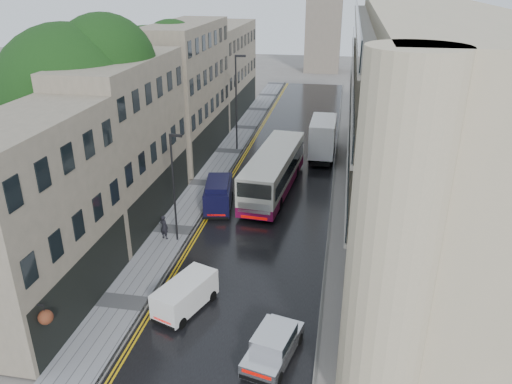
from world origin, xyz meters
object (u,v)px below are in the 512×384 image
(cream_bus, at_px, (247,186))
(lamp_post_near, at_px, (174,189))
(tree_near, at_px, (75,124))
(pedestrian, at_px, (164,227))
(white_van, at_px, (158,304))
(lamp_post_far, at_px, (236,104))
(white_lorry, at_px, (311,143))
(silver_hatchback, at_px, (245,360))
(tree_far, at_px, (152,92))
(navy_van, at_px, (205,202))

(cream_bus, xyz_separation_m, lamp_post_near, (-3.46, -6.00, 2.04))
(tree_near, xyz_separation_m, pedestrian, (6.47, -2.13, -5.99))
(lamp_post_near, bearing_deg, white_van, -74.62)
(lamp_post_far, bearing_deg, white_lorry, -22.92)
(white_van, bearing_deg, pedestrian, 127.76)
(cream_bus, relative_size, pedestrian, 7.21)
(silver_hatchback, distance_m, lamp_post_near, 12.99)
(tree_far, relative_size, lamp_post_far, 1.38)
(silver_hatchback, relative_size, pedestrian, 2.32)
(navy_van, bearing_deg, tree_near, -178.95)
(silver_hatchback, distance_m, white_van, 5.87)
(navy_van, distance_m, lamp_post_near, 4.54)
(silver_hatchback, bearing_deg, white_van, 162.95)
(silver_hatchback, relative_size, white_van, 1.03)
(lamp_post_near, bearing_deg, pedestrian, -176.45)
(white_lorry, relative_size, lamp_post_far, 0.81)
(white_lorry, height_order, silver_hatchback, white_lorry)
(tree_far, bearing_deg, white_van, -69.37)
(tree_far, height_order, white_van, tree_far)
(white_lorry, height_order, lamp_post_near, lamp_post_near)
(cream_bus, height_order, lamp_post_near, lamp_post_near)
(tree_near, xyz_separation_m, tree_far, (0.30, 13.00, -0.72))
(navy_van, bearing_deg, lamp_post_near, -112.96)
(pedestrian, bearing_deg, tree_near, 1.87)
(white_lorry, distance_m, pedestrian, 18.24)
(tree_near, bearing_deg, silver_hatchback, -42.61)
(white_lorry, bearing_deg, lamp_post_near, -113.93)
(tree_far, xyz_separation_m, lamp_post_near, (7.03, -15.14, -2.53))
(tree_near, height_order, pedestrian, tree_near)
(tree_near, distance_m, white_van, 14.68)
(tree_near, relative_size, white_van, 3.73)
(silver_hatchback, bearing_deg, navy_van, 125.03)
(cream_bus, bearing_deg, tree_far, 143.67)
(white_lorry, height_order, white_van, white_lorry)
(white_van, xyz_separation_m, navy_van, (-0.73, 11.49, 0.33))
(navy_van, height_order, pedestrian, navy_van)
(navy_van, bearing_deg, lamp_post_far, 83.85)
(tree_near, distance_m, white_lorry, 20.98)
(white_lorry, bearing_deg, cream_bus, -110.35)
(cream_bus, height_order, pedestrian, cream_bus)
(lamp_post_far, bearing_deg, silver_hatchback, -81.86)
(white_van, distance_m, pedestrian, 8.18)
(navy_van, xyz_separation_m, pedestrian, (-1.73, -3.69, -0.24))
(tree_near, xyz_separation_m, white_lorry, (14.69, 14.12, -4.99))
(cream_bus, height_order, navy_van, cream_bus)
(cream_bus, bearing_deg, navy_van, -133.61)
(pedestrian, height_order, lamp_post_far, lamp_post_far)
(tree_near, height_order, silver_hatchback, tree_near)
(tree_far, relative_size, white_van, 3.35)
(tree_far, height_order, white_lorry, tree_far)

